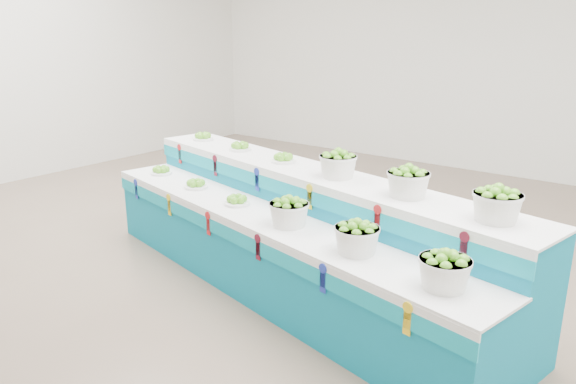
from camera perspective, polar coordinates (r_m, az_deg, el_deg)
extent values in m
plane|color=brown|center=(5.32, -2.79, -7.87)|extent=(10.00, 10.00, 0.00)
plane|color=silver|center=(9.23, 18.21, 14.59)|extent=(10.00, 0.00, 10.00)
cylinder|color=white|center=(5.98, -13.15, 2.29)|extent=(0.27, 0.27, 0.09)
cylinder|color=white|center=(5.39, -9.63, 0.90)|extent=(0.27, 0.27, 0.09)
cylinder|color=white|center=(4.83, -5.38, -0.78)|extent=(0.27, 0.27, 0.09)
cylinder|color=white|center=(6.18, -8.91, 5.82)|extent=(0.27, 0.27, 0.09)
cylinder|color=white|center=(5.60, -5.06, 4.84)|extent=(0.27, 0.27, 0.09)
cylinder|color=white|center=(5.07, -0.50, 3.65)|extent=(0.27, 0.27, 0.09)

